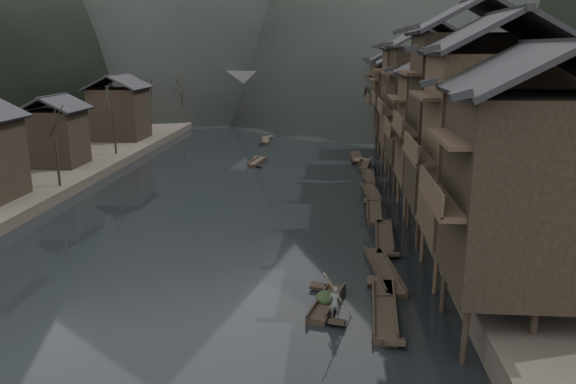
# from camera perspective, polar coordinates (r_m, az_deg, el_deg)

# --- Properties ---
(water) EXTENTS (300.00, 300.00, 0.00)m
(water) POSITION_cam_1_polar(r_m,az_deg,el_deg) (35.89, -9.42, -7.09)
(water) COLOR black
(water) RESTS_ON ground
(right_bank) EXTENTS (40.00, 200.00, 1.80)m
(right_bank) POSITION_cam_1_polar(r_m,az_deg,el_deg) (78.01, 24.52, 4.18)
(right_bank) COLOR #2D2823
(right_bank) RESTS_ON ground
(left_bank) EXTENTS (40.00, 200.00, 1.20)m
(left_bank) POSITION_cam_1_polar(r_m,az_deg,el_deg) (85.31, -26.16, 4.57)
(left_bank) COLOR #2D2823
(left_bank) RESTS_ON ground
(stilt_houses) EXTENTS (9.00, 67.60, 16.36)m
(stilt_houses) POSITION_cam_1_polar(r_m,az_deg,el_deg) (51.93, 14.60, 9.61)
(stilt_houses) COLOR black
(stilt_houses) RESTS_ON ground
(left_houses) EXTENTS (8.10, 53.20, 8.73)m
(left_houses) POSITION_cam_1_polar(r_m,az_deg,el_deg) (60.38, -24.23, 6.15)
(left_houses) COLOR black
(left_houses) RESTS_ON left_bank
(bare_trees) EXTENTS (3.64, 72.90, 7.29)m
(bare_trees) POSITION_cam_1_polar(r_m,az_deg,el_deg) (67.79, -17.64, 7.97)
(bare_trees) COLOR black
(bare_trees) RESTS_ON left_bank
(moored_sampans) EXTENTS (2.55, 48.06, 0.47)m
(moored_sampans) POSITION_cam_1_polar(r_m,az_deg,el_deg) (47.98, 8.46, -1.25)
(moored_sampans) COLOR black
(moored_sampans) RESTS_ON water
(midriver_boats) EXTENTS (10.85, 37.26, 0.45)m
(midriver_boats) POSITION_cam_1_polar(r_m,az_deg,el_deg) (80.64, -0.33, 5.28)
(midriver_boats) COLOR black
(midriver_boats) RESTS_ON water
(stone_bridge) EXTENTS (40.00, 6.00, 9.00)m
(stone_bridge) POSITION_cam_1_polar(r_m,az_deg,el_deg) (104.98, -0.01, 10.11)
(stone_bridge) COLOR #4C4C4F
(stone_bridge) RESTS_ON ground
(hero_sampan) EXTENTS (2.05, 4.86, 0.43)m
(hero_sampan) POSITION_cam_1_polar(r_m,az_deg,el_deg) (29.76, 3.96, -11.18)
(hero_sampan) COLOR black
(hero_sampan) RESTS_ON water
(cargo_heap) EXTENTS (1.06, 1.39, 0.64)m
(cargo_heap) POSITION_cam_1_polar(r_m,az_deg,el_deg) (29.72, 3.88, -10.04)
(cargo_heap) COLOR black
(cargo_heap) RESTS_ON hero_sampan
(boatman) EXTENTS (0.64, 0.46, 1.65)m
(boatman) POSITION_cam_1_polar(r_m,az_deg,el_deg) (27.83, 4.82, -10.69)
(boatman) COLOR #4C4C4E
(boatman) RESTS_ON hero_sampan
(bamboo_pole) EXTENTS (1.57, 1.63, 3.16)m
(bamboo_pole) POSITION_cam_1_polar(r_m,az_deg,el_deg) (26.91, 5.36, -6.05)
(bamboo_pole) COLOR #8C7A51
(bamboo_pole) RESTS_ON boatman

